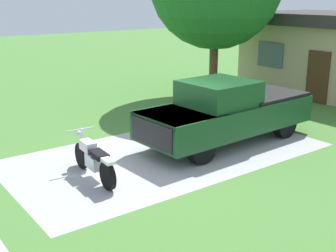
% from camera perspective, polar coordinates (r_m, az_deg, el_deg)
% --- Properties ---
extents(ground_plane, '(80.00, 80.00, 0.00)m').
position_cam_1_polar(ground_plane, '(12.17, 0.01, -3.60)').
color(ground_plane, '#4C8137').
extents(driveway_pad, '(4.62, 8.71, 0.01)m').
position_cam_1_polar(driveway_pad, '(12.17, 0.01, -3.59)').
color(driveway_pad, '#AEAEAE').
rests_on(driveway_pad, ground).
extents(motorcycle, '(2.21, 0.70, 1.09)m').
position_cam_1_polar(motorcycle, '(10.58, -9.72, -4.30)').
color(motorcycle, black).
rests_on(motorcycle, ground).
extents(pickup_truck, '(2.22, 5.70, 1.90)m').
position_cam_1_polar(pickup_truck, '(13.02, 7.92, 1.99)').
color(pickup_truck, black).
rests_on(pickup_truck, ground).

